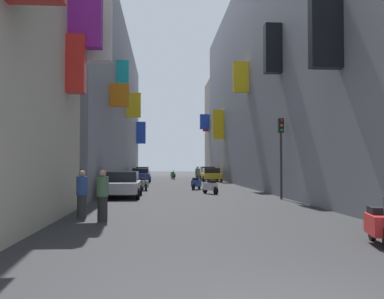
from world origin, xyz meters
The scene contains 19 objects.
ground_plane centered at (0.00, 30.00, 0.00)m, with size 140.00×140.00×0.00m, color #2D2D30.
building_left_mid_c centered at (-7.99, 37.62, 7.58)m, with size 7.38×44.77×15.16m.
building_right_mid_a centered at (8.00, 33.81, 8.75)m, with size 7.17×38.68×17.51m.
building_right_mid_b centered at (7.99, 56.57, 6.77)m, with size 7.27×6.84×13.53m.
parked_car_silver centered at (-3.72, 19.03, 0.74)m, with size 1.97×4.26×1.41m.
parked_car_blue centered at (-3.62, 38.13, 0.74)m, with size 1.95×4.14×1.40m.
parked_car_green centered at (-3.99, 51.35, 0.77)m, with size 1.96×3.97×1.45m.
parked_car_red centered at (3.83, 45.84, 0.79)m, with size 2.00×4.47×1.51m.
parked_car_yellow centered at (3.62, 40.25, 0.74)m, with size 2.01×4.18×1.40m.
scooter_green centered at (-0.17, 46.79, 0.46)m, with size 0.58×1.87×1.13m.
scooter_silver centered at (-2.78, 25.10, 0.46)m, with size 0.66×1.93×1.13m.
scooter_white centered at (1.39, 21.39, 0.46)m, with size 0.82×1.76×1.13m.
scooter_blue centered at (0.90, 25.88, 0.46)m, with size 0.84×1.86×1.13m.
scooter_red centered at (3.29, 4.55, 0.46)m, with size 0.66×1.74×1.13m.
scooter_black centered at (-3.83, 25.03, 0.46)m, with size 0.61×1.98×1.13m.
pedestrian_crossing centered at (-3.50, 9.11, 0.82)m, with size 0.48×0.48×1.65m.
pedestrian_near_left centered at (1.54, 32.41, 0.81)m, with size 0.53×0.53×1.64m.
pedestrian_near_right centered at (-4.32, 10.03, 0.81)m, with size 0.49×0.49×1.62m.
traffic_light_near_corner centered at (4.63, 17.19, 2.88)m, with size 0.26×0.34×4.22m.
Camera 1 is at (-1.65, -4.95, 1.84)m, focal length 40.45 mm.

